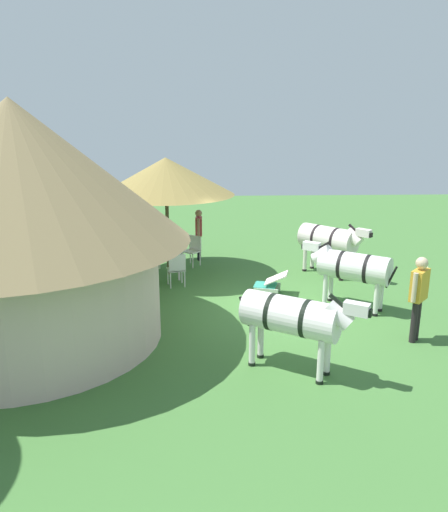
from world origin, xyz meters
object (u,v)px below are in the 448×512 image
Objects in this scene: patio_chair_near_lawn at (131,254)px; patio_chair_west_end at (177,268)px; guest_beside_umbrella at (199,230)px; zebra_nearest_camera at (293,317)px; standing_watcher at (419,291)px; striped_lounge_chair at (270,284)px; shade_umbrella at (166,176)px; thatched_hut at (20,213)px; patio_chair_near_hut at (193,248)px; patio_dining_table at (168,253)px; zebra_toward_hut at (352,267)px; zebra_by_umbrella at (329,239)px.

patio_chair_west_end is at bearing 60.43° from patio_chair_near_lawn.
guest_beside_umbrella is 0.78× the size of zebra_nearest_camera.
standing_watcher is (-4.95, -6.28, 0.52)m from patio_chair_near_lawn.
guest_beside_umbrella is 7.52m from standing_watcher.
shade_umbrella is at bearing 71.77° from striped_lounge_chair.
thatched_hut reaches higher than striped_lounge_chair.
patio_chair_near_hut and patio_chair_near_lawn have the same top height.
patio_dining_table is 1.37× the size of patio_chair_west_end.
zebra_toward_hut reaches higher than patio_chair_near_lawn.
zebra_nearest_camera reaches higher than zebra_toward_hut.
patio_chair_near_lawn is at bearing 96.51° from zebra_toward_hut.
zebra_toward_hut is (-3.69, -3.74, 0.47)m from patio_chair_near_hut.
zebra_toward_hut is (1.85, 0.76, -0.05)m from standing_watcher.
guest_beside_umbrella is at bearing 137.63° from patio_chair_near_lawn.
patio_chair_near_lawn is 0.49× the size of zebra_by_umbrella.
patio_chair_near_hut is 0.46× the size of zebra_toward_hut.
zebra_nearest_camera is (-5.73, -2.53, 0.37)m from patio_dining_table.
patio_chair_near_hut is 2.05m from patio_chair_west_end.
guest_beside_umbrella is at bearing -29.55° from patio_dining_table.
guest_beside_umbrella is at bearing 75.56° from zebra_toward_hut.
striped_lounge_chair is 0.50× the size of zebra_by_umbrella.
standing_watcher is (-5.54, -4.50, 0.52)m from patio_chair_near_hut.
patio_chair_near_lawn is (-0.59, 1.78, 0.00)m from patio_chair_near_hut.
thatched_hut is 6.34m from patio_chair_near_hut.
patio_chair_near_hut is 3.34m from striped_lounge_chair.
guest_beside_umbrella is (2.61, -0.57, 0.44)m from patio_chair_west_end.
striped_lounge_chair is (-0.66, -2.38, -0.27)m from patio_chair_west_end.
zebra_toward_hut is (-3.10, -5.52, 0.47)m from patio_chair_near_lawn.
patio_dining_table is 1.15m from patio_chair_west_end.
patio_chair_near_hut reaches higher than striped_lounge_chair.
patio_dining_table is (-0.00, -0.00, -2.15)m from shade_umbrella.
patio_chair_west_end is 4.49m from zebra_toward_hut.
standing_watcher is 2.00m from zebra_toward_hut.
zebra_by_umbrella is at bearing 66.10° from guest_beside_umbrella.
striped_lounge_chair is (2.46, -5.10, -2.33)m from thatched_hut.
zebra_by_umbrella is at bearing 33.14° from zebra_toward_hut.
standing_watcher is 2.87m from zebra_nearest_camera.
striped_lounge_chair is at bearing 163.48° from patio_chair_near_hut.
shade_umbrella is at bearing -45.14° from zebra_by_umbrella.
thatched_hut is 3.45× the size of zebra_by_umbrella.
patio_chair_west_end is 0.49× the size of zebra_by_umbrella.
thatched_hut is 4.62m from patio_chair_west_end.
patio_chair_near_lawn is at bearing 119.57° from patio_chair_west_end.
patio_dining_table is at bearing 91.35° from standing_watcher.
thatched_hut is 7.19m from zebra_toward_hut.
patio_chair_near_hut is at bearing 81.20° from zebra_toward_hut.
zebra_by_umbrella is at bearing -2.91° from patio_chair_west_end.
shade_umbrella is 2.15m from patio_dining_table.
guest_beside_umbrella is (1.19, -1.95, 0.44)m from patio_chair_near_lawn.
thatched_hut is at bearing -28.70° from guest_beside_umbrella.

